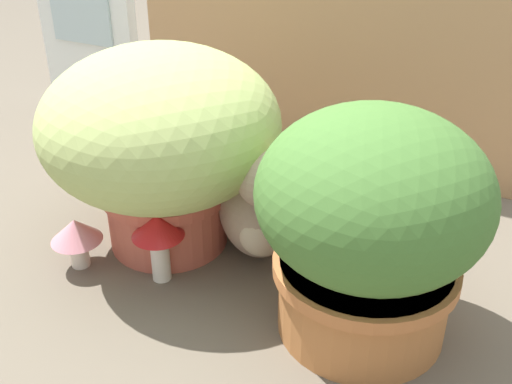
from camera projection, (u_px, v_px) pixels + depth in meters
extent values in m
plane|color=brown|center=(215.00, 268.00, 1.27)|extent=(6.00, 6.00, 0.00)
cube|color=tan|center=(324.00, 17.00, 1.55)|extent=(1.08, 0.03, 0.78)
cylinder|color=#C15945|center=(168.00, 212.00, 1.32)|extent=(0.26, 0.26, 0.14)
cylinder|color=#BF5643|center=(166.00, 189.00, 1.30)|extent=(0.28, 0.28, 0.02)
ellipsoid|color=#A8BA67|center=(161.00, 125.00, 1.22)|extent=(0.49, 0.49, 0.32)
cylinder|color=#B8703B|center=(362.00, 294.00, 1.08)|extent=(0.30, 0.30, 0.15)
cylinder|color=#BE6F3B|center=(365.00, 266.00, 1.05)|extent=(0.32, 0.32, 0.02)
ellipsoid|color=#436F2E|center=(373.00, 195.00, 0.98)|extent=(0.39, 0.39, 0.29)
ellipsoid|color=tan|center=(258.00, 202.00, 1.29)|extent=(0.29, 0.31, 0.22)
ellipsoid|color=beige|center=(263.00, 232.00, 1.21)|extent=(0.12, 0.11, 0.11)
sphere|color=tan|center=(265.00, 179.00, 1.13)|extent=(0.15, 0.15, 0.11)
cone|color=tan|center=(281.00, 148.00, 1.11)|extent=(0.05, 0.05, 0.04)
cone|color=tan|center=(248.00, 150.00, 1.10)|extent=(0.05, 0.05, 0.04)
cylinder|color=tan|center=(269.00, 209.00, 1.44)|extent=(0.13, 0.17, 0.07)
cylinder|color=beige|center=(79.00, 252.00, 1.26)|extent=(0.04, 0.04, 0.06)
cone|color=pink|center=(75.00, 230.00, 1.24)|extent=(0.11, 0.11, 0.05)
cylinder|color=silver|center=(160.00, 257.00, 1.21)|extent=(0.04, 0.04, 0.10)
cone|color=red|center=(157.00, 225.00, 1.18)|extent=(0.10, 0.10, 0.05)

